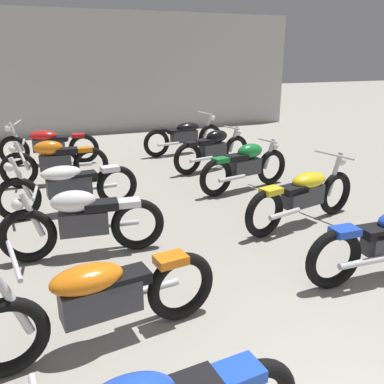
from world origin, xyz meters
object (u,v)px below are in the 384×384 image
at_px(motorcycle_left_row_3, 68,185).
at_px(motorcycle_right_row_5, 185,136).
at_px(motorcycle_left_row_4, 55,161).
at_px(motorcycle_right_row_2, 304,195).
at_px(motorcycle_left_row_2, 83,221).
at_px(motorcycle_right_row_4, 213,149).
at_px(motorcycle_right_row_3, 246,165).
at_px(motorcycle_left_row_5, 48,145).
at_px(motorcycle_left_row_1, 99,298).

bearing_deg(motorcycle_left_row_3, motorcycle_right_row_5, 45.61).
relative_size(motorcycle_left_row_4, motorcycle_right_row_2, 0.92).
bearing_deg(motorcycle_right_row_2, motorcycle_left_row_2, 177.22).
relative_size(motorcycle_left_row_3, motorcycle_right_row_4, 1.12).
bearing_deg(motorcycle_right_row_3, motorcycle_right_row_4, 88.91).
bearing_deg(motorcycle_left_row_5, motorcycle_right_row_5, -1.95).
relative_size(motorcycle_left_row_5, motorcycle_right_row_5, 0.99).
xyz_separation_m(motorcycle_left_row_3, motorcycle_right_row_3, (3.10, 0.03, 0.01)).
relative_size(motorcycle_left_row_4, motorcycle_right_row_4, 1.02).
height_order(motorcycle_right_row_3, motorcycle_right_row_4, same).
distance_m(motorcycle_left_row_4, motorcycle_right_row_2, 4.62).
xyz_separation_m(motorcycle_left_row_1, motorcycle_left_row_2, (0.10, 1.75, 0.01)).
xyz_separation_m(motorcycle_right_row_2, motorcycle_right_row_3, (0.01, 1.74, 0.01)).
relative_size(motorcycle_right_row_3, motorcycle_right_row_5, 0.90).
height_order(motorcycle_left_row_3, motorcycle_left_row_5, same).
distance_m(motorcycle_left_row_3, motorcycle_left_row_4, 1.66).
height_order(motorcycle_left_row_2, motorcycle_left_row_4, same).
distance_m(motorcycle_left_row_1, motorcycle_left_row_4, 4.96).
distance_m(motorcycle_left_row_2, motorcycle_left_row_5, 4.84).
bearing_deg(motorcycle_right_row_5, motorcycle_left_row_4, -154.54).
distance_m(motorcycle_left_row_1, motorcycle_right_row_5, 7.22).
bearing_deg(motorcycle_left_row_5, motorcycle_left_row_4, -89.26).
distance_m(motorcycle_left_row_1, motorcycle_left_row_5, 6.58).
bearing_deg(motorcycle_left_row_1, motorcycle_left_row_4, 89.89).
distance_m(motorcycle_left_row_3, motorcycle_right_row_5, 4.43).
distance_m(motorcycle_left_row_5, motorcycle_right_row_2, 5.92).
xyz_separation_m(motorcycle_left_row_3, motorcycle_right_row_5, (3.10, 3.17, 0.00)).
height_order(motorcycle_right_row_2, motorcycle_right_row_4, motorcycle_right_row_2).
distance_m(motorcycle_left_row_2, motorcycle_right_row_4, 4.37).
xyz_separation_m(motorcycle_left_row_4, motorcycle_right_row_2, (3.17, -3.36, -0.01)).
height_order(motorcycle_left_row_1, motorcycle_left_row_4, motorcycle_left_row_1).
height_order(motorcycle_left_row_3, motorcycle_right_row_5, same).
bearing_deg(motorcycle_left_row_2, motorcycle_right_row_2, -2.78).
distance_m(motorcycle_right_row_2, motorcycle_right_row_4, 3.22).
xyz_separation_m(motorcycle_left_row_3, motorcycle_left_row_4, (-0.08, 1.65, 0.01)).
xyz_separation_m(motorcycle_left_row_2, motorcycle_left_row_5, (-0.11, 4.84, -0.01)).
xyz_separation_m(motorcycle_left_row_2, motorcycle_left_row_3, (-0.01, 1.56, -0.01)).
bearing_deg(motorcycle_right_row_5, motorcycle_left_row_5, 178.05).
bearing_deg(motorcycle_right_row_5, motorcycle_right_row_4, -89.21).
xyz_separation_m(motorcycle_left_row_4, motorcycle_right_row_5, (3.18, 1.51, -0.01)).
xyz_separation_m(motorcycle_right_row_4, motorcycle_right_row_5, (-0.02, 1.66, -0.01)).
distance_m(motorcycle_right_row_2, motorcycle_right_row_3, 1.74).
bearing_deg(motorcycle_left_row_3, motorcycle_right_row_3, 0.55).
bearing_deg(motorcycle_left_row_4, motorcycle_left_row_2, -88.40).
bearing_deg(motorcycle_right_row_2, motorcycle_right_row_4, 89.37).
bearing_deg(motorcycle_right_row_4, motorcycle_left_row_3, -154.21).
xyz_separation_m(motorcycle_left_row_4, motorcycle_left_row_5, (-0.02, 1.62, -0.01)).
bearing_deg(motorcycle_left_row_3, motorcycle_left_row_5, 91.73).
bearing_deg(motorcycle_left_row_4, motorcycle_left_row_1, -90.11).
xyz_separation_m(motorcycle_left_row_5, motorcycle_right_row_4, (3.22, -1.77, 0.01)).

